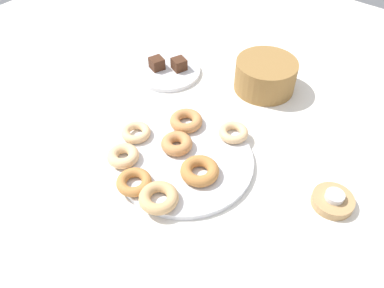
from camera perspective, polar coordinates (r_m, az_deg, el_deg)
name	(u,v)px	position (r m, az deg, el deg)	size (l,w,h in m)	color
ground_plane	(185,162)	(1.00, -1.09, -2.78)	(2.40, 2.40, 0.00)	white
donut_plate	(185,160)	(0.99, -1.10, -2.48)	(0.36, 0.36, 0.02)	silver
donut_0	(134,182)	(0.93, -8.69, -5.67)	(0.09, 0.09, 0.02)	#BC7A3D
donut_1	(177,144)	(1.01, -2.30, 0.07)	(0.08, 0.08, 0.03)	#C6844C
donut_2	(159,198)	(0.89, -5.02, -8.03)	(0.09, 0.09, 0.03)	tan
donut_3	(186,121)	(1.07, -0.88, 3.51)	(0.09, 0.09, 0.03)	#C6844C
donut_4	(233,132)	(1.05, 6.23, 1.74)	(0.08, 0.08, 0.02)	#EABC84
donut_5	(123,156)	(0.99, -10.30, -1.75)	(0.08, 0.08, 0.03)	#EABC84
donut_6	(200,171)	(0.94, 1.16, -4.05)	(0.10, 0.10, 0.03)	#BC7A3D
donut_7	(136,132)	(1.05, -8.41, 1.74)	(0.08, 0.08, 0.02)	#EABC84
cake_plate	(168,71)	(1.30, -3.66, 10.83)	(0.22, 0.22, 0.01)	silver
brownie_near	(157,63)	(1.30, -5.30, 11.96)	(0.04, 0.04, 0.04)	#472819
brownie_far	(179,64)	(1.29, -1.96, 11.90)	(0.04, 0.04, 0.04)	#472819
candle_holder	(333,201)	(0.97, 20.35, -8.01)	(0.10, 0.10, 0.02)	tan
tealight	(335,196)	(0.95, 20.63, -7.33)	(0.04, 0.04, 0.01)	silver
basket	(265,75)	(1.23, 10.95, 10.07)	(0.19, 0.19, 0.10)	olive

